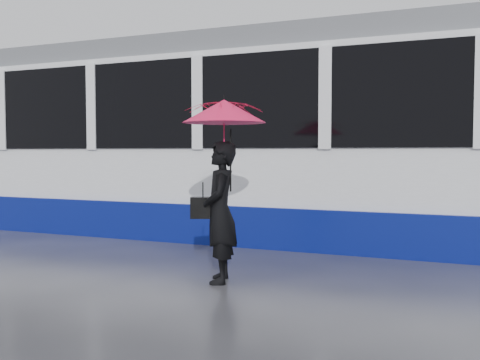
% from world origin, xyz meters
% --- Properties ---
extents(ground, '(90.00, 90.00, 0.00)m').
position_xyz_m(ground, '(0.00, 0.00, 0.00)').
color(ground, '#28282D').
rests_on(ground, ground).
extents(rails, '(34.00, 1.51, 0.02)m').
position_xyz_m(rails, '(0.00, 2.50, 0.01)').
color(rails, '#3F3D38').
rests_on(rails, ground).
extents(tram, '(26.00, 2.56, 3.35)m').
position_xyz_m(tram, '(0.02, 2.50, 1.64)').
color(tram, white).
rests_on(tram, ground).
extents(woman, '(0.56, 0.67, 1.56)m').
position_xyz_m(woman, '(0.84, -0.81, 0.78)').
color(woman, black).
rests_on(woman, ground).
extents(umbrella, '(1.19, 1.19, 1.05)m').
position_xyz_m(umbrella, '(0.89, -0.81, 1.71)').
color(umbrella, '#EB137E').
rests_on(umbrella, ground).
extents(handbag, '(0.30, 0.22, 0.42)m').
position_xyz_m(handbag, '(0.62, -0.79, 0.82)').
color(handbag, black).
rests_on(handbag, ground).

